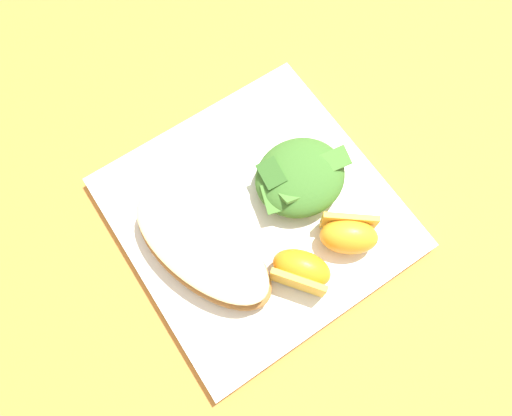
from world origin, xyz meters
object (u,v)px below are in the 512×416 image
object	(u,v)px
white_plate	(256,214)
green_salad_pile	(297,174)
orange_wedge_middle	(349,235)
cheesy_pizza_bread	(202,249)
orange_wedge_front	(302,269)

from	to	relation	value
white_plate	green_salad_pile	distance (m)	0.06
orange_wedge_middle	white_plate	bearing A→B (deg)	127.06
cheesy_pizza_bread	green_salad_pile	bearing A→B (deg)	5.91
green_salad_pile	orange_wedge_middle	distance (m)	0.09
green_salad_pile	orange_wedge_front	xyz separation A→B (m)	(-0.06, -0.09, -0.00)
green_salad_pile	cheesy_pizza_bread	bearing A→B (deg)	-174.09
cheesy_pizza_bread	orange_wedge_middle	bearing A→B (deg)	-28.40
orange_wedge_front	white_plate	bearing A→B (deg)	89.96
white_plate	orange_wedge_front	size ratio (longest dim) A/B	4.02
white_plate	orange_wedge_front	bearing A→B (deg)	-90.04
white_plate	cheesy_pizza_bread	bearing A→B (deg)	-172.98
white_plate	cheesy_pizza_bread	xyz separation A→B (m)	(-0.07, -0.01, 0.03)
orange_wedge_front	orange_wedge_middle	bearing A→B (deg)	2.42
cheesy_pizza_bread	orange_wedge_middle	size ratio (longest dim) A/B	2.68
white_plate	green_salad_pile	size ratio (longest dim) A/B	2.61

